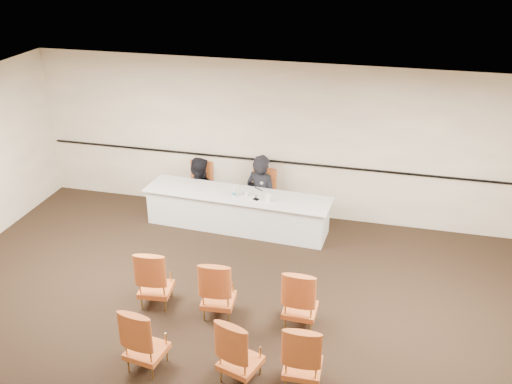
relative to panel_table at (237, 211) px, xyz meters
The scene contains 20 objects.
floor 3.32m from the panel_table, 75.98° to the right, with size 10.00×10.00×0.00m, color black.
ceiling 4.23m from the panel_table, 75.98° to the right, with size 10.00×10.00×0.00m, color silver.
wall_back 1.61m from the panel_table, 45.04° to the left, with size 10.00×0.04×3.00m, color beige.
wall_rail 1.33m from the panel_table, 43.57° to the left, with size 9.80×0.04×0.03m, color black.
panel_table is the anchor object (origin of this frame).
panelist_main 0.62m from the panel_table, 55.74° to the left, with size 0.68×0.44×1.86m, color black.
panelist_main_chair 0.63m from the panel_table, 55.74° to the left, with size 0.50×0.50×0.95m, color #D65226, non-canonical shape.
panelist_second 1.13m from the panel_table, 148.56° to the left, with size 0.79×0.62×1.63m, color black.
panelist_second_chair 1.13m from the panel_table, 148.56° to the left, with size 0.50×0.50×0.95m, color #D65226, non-canonical shape.
papers 0.56m from the panel_table, 17.47° to the right, with size 0.30×0.22×0.00m, color white.
microphone 0.66m from the panel_table, 20.46° to the right, with size 0.11×0.22×0.31m, color black, non-canonical shape.
water_bottle 0.47m from the panel_table, 101.98° to the right, with size 0.07×0.07×0.21m, color teal, non-canonical shape.
drinking_glass 0.45m from the panel_table, 11.41° to the right, with size 0.06×0.06×0.10m, color silver.
coffee_cup 0.77m from the panel_table, 14.93° to the right, with size 0.09×0.09×0.14m, color white.
aud_chair_front_left 2.63m from the panel_table, 101.77° to the right, with size 0.50×0.50×0.95m, color #D65226, non-canonical shape.
aud_chair_front_mid 2.65m from the panel_table, 80.10° to the right, with size 0.50×0.50×0.95m, color #D65226, non-canonical shape.
aud_chair_front_right 3.03m from the panel_table, 57.02° to the right, with size 0.50×0.50×0.95m, color #D65226, non-canonical shape.
aud_chair_back_left 3.87m from the panel_table, 91.64° to the right, with size 0.50×0.50×0.95m, color #D65226, non-canonical shape.
aud_chair_back_mid 3.94m from the panel_table, 73.59° to the right, with size 0.50×0.50×0.95m, color #D65226, non-canonical shape.
aud_chair_back_right 4.13m from the panel_table, 62.89° to the right, with size 0.50×0.50×0.95m, color #D65226, non-canonical shape.
Camera 1 is at (1.84, -5.87, 5.23)m, focal length 40.00 mm.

